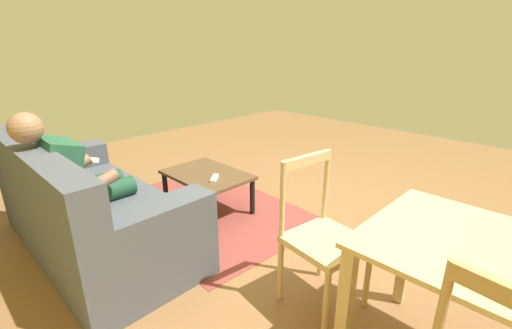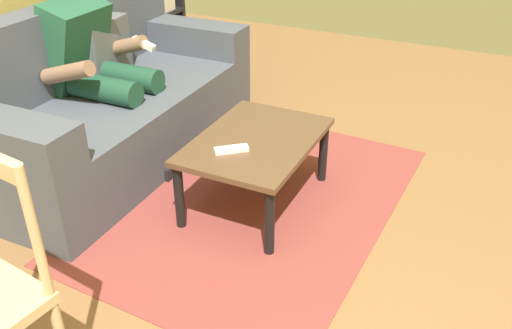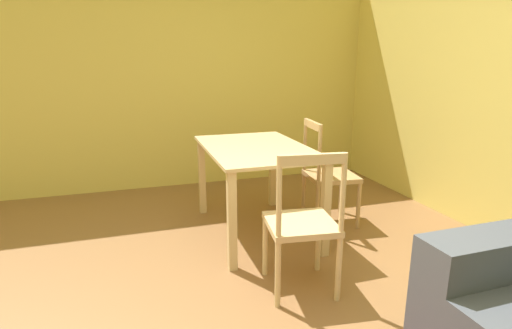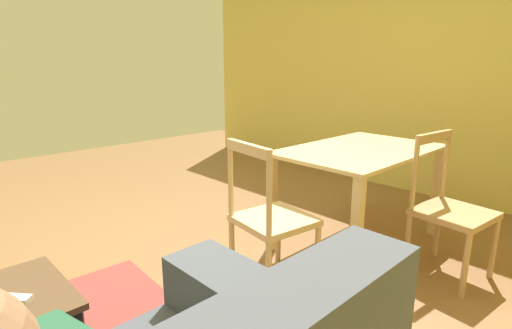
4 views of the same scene
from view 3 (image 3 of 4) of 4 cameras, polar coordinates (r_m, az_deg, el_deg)
wall_side at (r=4.69m, az=-15.86°, el=12.12°), size 0.12×5.41×2.56m
dining_table at (r=3.32m, az=0.00°, el=0.53°), size 1.26×0.82×0.75m
dining_chair_near_wall at (r=3.63m, az=10.24°, el=-1.46°), size 0.46×0.46×0.94m
dining_chair_facing_couch at (r=2.53m, az=6.62°, el=-8.47°), size 0.47×0.47×0.94m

